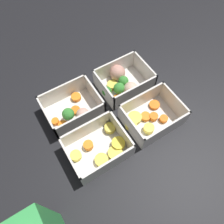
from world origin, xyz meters
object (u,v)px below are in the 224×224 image
container_near_left (122,82)px  container_far_right (100,148)px  container_near_right (73,110)px  container_far_left (150,117)px

container_near_left → container_far_right: (0.16, 0.14, -0.01)m
container_near_right → container_far_left: size_ratio=0.96×
container_near_right → container_near_left: bearing=-177.5°
container_far_left → container_near_left: bearing=-89.1°
container_near_left → container_far_left: bearing=90.9°
container_near_left → container_near_right: (0.16, 0.01, -0.00)m
container_far_left → container_far_right: 0.16m
container_near_right → container_far_left: (-0.17, 0.13, -0.00)m
container_far_left → container_far_right: same height
container_near_left → container_far_left: 0.14m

